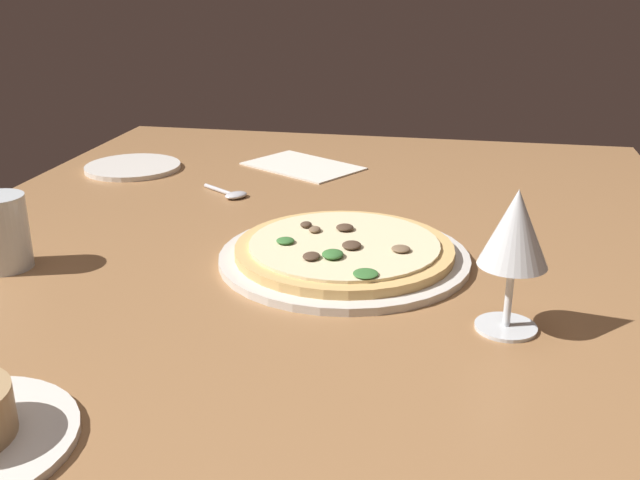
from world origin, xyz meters
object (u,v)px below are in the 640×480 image
(water_glass, at_px, (2,236))
(pizza_main, at_px, (344,253))
(wine_glass_far, at_px, (515,233))
(spoon, at_px, (232,194))
(side_plate, at_px, (133,167))
(paper_menu, at_px, (303,166))

(water_glass, bearing_deg, pizza_main, -76.07)
(pizza_main, height_order, wine_glass_far, wine_glass_far)
(pizza_main, xyz_separation_m, spoon, (0.24, 0.23, -0.01))
(wine_glass_far, height_order, side_plate, wine_glass_far)
(side_plate, relative_size, paper_menu, 0.85)
(spoon, bearing_deg, side_plate, 61.33)
(side_plate, height_order, paper_menu, side_plate)
(water_glass, bearing_deg, wine_glass_far, -94.57)
(pizza_main, bearing_deg, side_plate, 51.29)
(side_plate, relative_size, spoon, 1.86)
(side_plate, bearing_deg, pizza_main, -128.71)
(water_glass, relative_size, side_plate, 0.54)
(pizza_main, xyz_separation_m, water_glass, (-0.10, 0.41, 0.03))
(side_plate, distance_m, paper_menu, 0.32)
(paper_menu, distance_m, spoon, 0.22)
(water_glass, height_order, spoon, water_glass)
(pizza_main, relative_size, side_plate, 1.84)
(side_plate, xyz_separation_m, paper_menu, (0.08, -0.31, -0.00))
(pizza_main, height_order, side_plate, pizza_main)
(paper_menu, relative_size, spoon, 2.18)
(wine_glass_far, distance_m, paper_menu, 0.70)
(side_plate, distance_m, spoon, 0.26)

